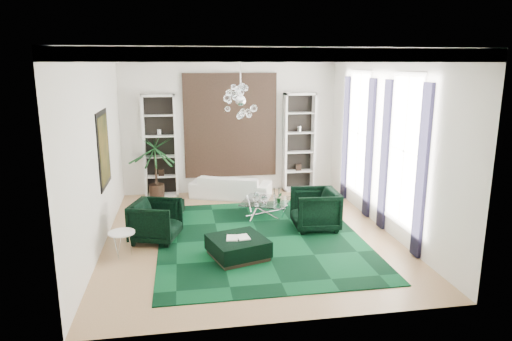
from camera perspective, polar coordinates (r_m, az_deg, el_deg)
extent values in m
cube|color=tan|center=(9.96, -0.88, -8.00)|extent=(6.00, 7.00, 0.02)
cube|color=white|center=(9.29, -0.97, 14.56)|extent=(6.00, 7.00, 0.02)
cube|color=white|center=(12.88, -3.24, 5.64)|extent=(6.00, 0.02, 3.80)
cube|color=white|center=(6.07, 3.97, -2.99)|extent=(6.00, 0.02, 3.80)
cube|color=white|center=(9.48, -19.24, 2.19)|extent=(0.02, 7.00, 3.80)
cube|color=white|center=(10.31, 15.89, 3.26)|extent=(0.02, 7.00, 3.80)
cylinder|color=white|center=(9.58, -1.24, 14.28)|extent=(0.90, 0.90, 0.05)
cube|color=black|center=(12.83, -3.21, 5.61)|extent=(2.50, 0.06, 2.80)
cube|color=black|center=(10.07, -18.44, 2.57)|extent=(0.04, 1.30, 1.60)
cube|color=white|center=(9.51, 18.06, 2.31)|extent=(0.03, 1.10, 2.90)
cube|color=black|center=(8.87, 20.02, -0.24)|extent=(0.07, 0.30, 3.25)
cube|color=black|center=(10.22, 15.80, 1.76)|extent=(0.07, 0.30, 3.25)
cube|color=white|center=(11.66, 12.69, 4.55)|extent=(0.03, 1.10, 2.90)
cube|color=black|center=(10.98, 13.97, 2.63)|extent=(0.07, 0.30, 3.25)
cube|color=black|center=(12.40, 11.15, 3.95)|extent=(0.07, 0.30, 3.25)
cube|color=black|center=(9.70, 0.54, -8.45)|extent=(4.20, 5.00, 0.02)
imported|color=white|center=(12.51, -3.16, -2.00)|extent=(2.32, 1.56, 0.63)
imported|color=black|center=(9.69, -12.40, -6.20)|extent=(1.16, 1.14, 0.85)
imported|color=black|center=(10.20, 7.38, -4.85)|extent=(1.03, 1.01, 0.90)
cube|color=black|center=(11.12, -11.27, -4.94)|extent=(0.93, 0.93, 0.35)
cube|color=black|center=(8.75, -2.28, -9.63)|extent=(1.23, 1.23, 0.39)
cube|color=white|center=(8.67, -2.29, -8.34)|extent=(0.44, 0.29, 0.03)
cylinder|color=white|center=(9.14, -16.36, -8.86)|extent=(0.58, 0.58, 0.48)
imported|color=#15451D|center=(10.82, 2.92, -3.41)|extent=(0.15, 0.13, 0.25)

